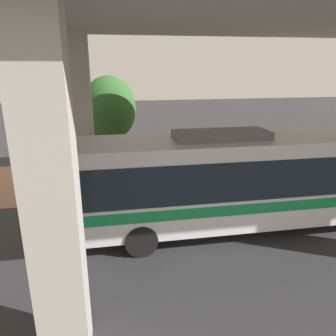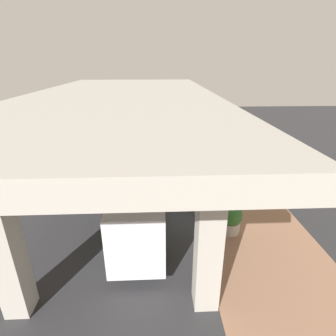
{
  "view_description": "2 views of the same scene",
  "coord_description": "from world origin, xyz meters",
  "views": [
    {
      "loc": [
        13.03,
        -5.29,
        5.56
      ],
      "look_at": [
        0.42,
        -3.01,
        1.49
      ],
      "focal_mm": 35.0,
      "sensor_mm": 36.0,
      "label": 1
    },
    {
      "loc": [
        2.28,
        13.79,
        8.79
      ],
      "look_at": [
        1.59,
        -1.28,
        2.57
      ],
      "focal_mm": 28.0,
      "sensor_mm": 36.0,
      "label": 2
    }
  ],
  "objects": [
    {
      "name": "planter_back",
      "position": [
        -0.51,
        -5.12,
        0.78
      ],
      "size": [
        1.0,
        1.0,
        1.56
      ],
      "color": "#ADA89E",
      "rests_on": "ground"
    },
    {
      "name": "bus",
      "position": [
        3.19,
        -0.56,
        1.91
      ],
      "size": [
        2.53,
        12.24,
        3.52
      ],
      "color": "silver",
      "rests_on": "ground"
    },
    {
      "name": "fire_hydrant",
      "position": [
        -1.14,
        -6.31,
        0.46
      ],
      "size": [
        0.39,
        0.19,
        0.91
      ],
      "color": "red",
      "rests_on": "ground"
    },
    {
      "name": "planter_middle",
      "position": [
        -1.06,
        -2.75,
        0.73
      ],
      "size": [
        1.09,
        1.09,
        1.44
      ],
      "color": "#ADA89E",
      "rests_on": "ground"
    },
    {
      "name": "planter_front",
      "position": [
        -0.69,
        -0.42,
        0.91
      ],
      "size": [
        1.55,
        1.55,
        1.85
      ],
      "color": "#ADA89E",
      "rests_on": "ground"
    },
    {
      "name": "overpass",
      "position": [
        4.0,
        0.0,
        6.37
      ],
      "size": [
        9.4,
        20.68,
        7.24
      ],
      "color": "#ADA89E",
      "rests_on": "ground"
    },
    {
      "name": "sidewalk_strip",
      "position": [
        -3.0,
        0.0,
        0.01
      ],
      "size": [
        6.0,
        40.0,
        0.02
      ],
      "color": "#936B51",
      "rests_on": "ground"
    },
    {
      "name": "planter_extra",
      "position": [
        -1.62,
        1.83,
        0.87
      ],
      "size": [
        1.34,
        1.34,
        1.75
      ],
      "color": "#ADA89E",
      "rests_on": "ground"
    },
    {
      "name": "ground_plane",
      "position": [
        0.0,
        0.0,
        0.0
      ],
      "size": [
        80.0,
        80.0,
        0.0
      ],
      "primitive_type": "plane",
      "color": "#2D2D30",
      "rests_on": "ground"
    },
    {
      "name": "street_tree_near",
      "position": [
        -4.02,
        -5.26,
        3.39
      ],
      "size": [
        2.73,
        2.73,
        5.03
      ],
      "color": "brown",
      "rests_on": "ground"
    }
  ]
}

